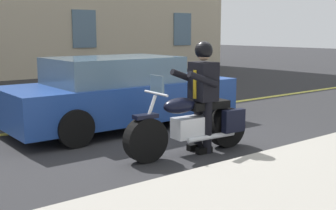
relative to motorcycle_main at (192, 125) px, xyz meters
name	(u,v)px	position (x,y,z in m)	size (l,w,h in m)	color
ground_plane	(169,137)	(-0.35, -1.05, -0.45)	(80.00, 80.00, 0.00)	#28282B
lane_center_stripe	(112,119)	(-0.35, -3.05, -0.45)	(60.00, 0.16, 0.01)	#E5DB4C
motorcycle_main	(192,125)	(0.00, 0.00, 0.00)	(2.22, 0.69, 1.26)	black
rider_main	(202,87)	(-0.19, 0.01, 0.58)	(0.65, 0.58, 1.74)	black
car_dark	(120,93)	(-0.10, -2.30, 0.24)	(4.60, 1.92, 1.40)	navy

